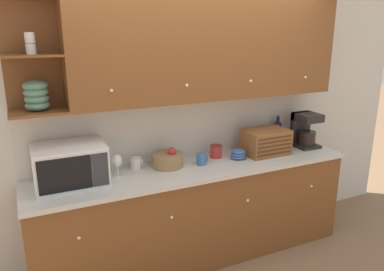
{
  "coord_description": "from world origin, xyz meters",
  "views": [
    {
      "loc": [
        -1.39,
        -3.17,
        2.13
      ],
      "look_at": [
        0.0,
        -0.21,
        1.19
      ],
      "focal_mm": 35.0,
      "sensor_mm": 36.0,
      "label": 1
    }
  ],
  "objects_px": {
    "mug": "(201,159)",
    "bread_box": "(266,142)",
    "mug_blue_second": "(136,163)",
    "storage_canister": "(216,151)",
    "microwave": "(70,165)",
    "wine_bottle": "(277,132)",
    "coffee_maker": "(305,130)",
    "wine_glass": "(117,162)",
    "fruit_basket": "(168,160)",
    "bowl_stack_on_counter": "(238,154)"
  },
  "relations": [
    {
      "from": "bread_box",
      "to": "coffee_maker",
      "type": "height_order",
      "value": "coffee_maker"
    },
    {
      "from": "wine_bottle",
      "to": "coffee_maker",
      "type": "distance_m",
      "value": 0.28
    },
    {
      "from": "wine_glass",
      "to": "storage_canister",
      "type": "xyz_separation_m",
      "value": [
        0.98,
        0.07,
        -0.07
      ]
    },
    {
      "from": "microwave",
      "to": "bread_box",
      "type": "distance_m",
      "value": 1.85
    },
    {
      "from": "microwave",
      "to": "fruit_basket",
      "type": "relative_size",
      "value": 1.96
    },
    {
      "from": "wine_glass",
      "to": "bowl_stack_on_counter",
      "type": "distance_m",
      "value": 1.16
    },
    {
      "from": "bowl_stack_on_counter",
      "to": "coffee_maker",
      "type": "distance_m",
      "value": 0.85
    },
    {
      "from": "storage_canister",
      "to": "coffee_maker",
      "type": "height_order",
      "value": "coffee_maker"
    },
    {
      "from": "mug",
      "to": "coffee_maker",
      "type": "bearing_deg",
      "value": 1.72
    },
    {
      "from": "mug",
      "to": "bread_box",
      "type": "height_order",
      "value": "bread_box"
    },
    {
      "from": "microwave",
      "to": "mug_blue_second",
      "type": "xyz_separation_m",
      "value": [
        0.57,
        0.12,
        -0.11
      ]
    },
    {
      "from": "mug_blue_second",
      "to": "bowl_stack_on_counter",
      "type": "xyz_separation_m",
      "value": [
        0.96,
        -0.16,
        -0.01
      ]
    },
    {
      "from": "wine_glass",
      "to": "bread_box",
      "type": "distance_m",
      "value": 1.47
    },
    {
      "from": "storage_canister",
      "to": "bowl_stack_on_counter",
      "type": "bearing_deg",
      "value": -34.91
    },
    {
      "from": "mug_blue_second",
      "to": "storage_canister",
      "type": "xyz_separation_m",
      "value": [
        0.78,
        -0.04,
        0.01
      ]
    },
    {
      "from": "fruit_basket",
      "to": "bread_box",
      "type": "relative_size",
      "value": 0.65
    },
    {
      "from": "bread_box",
      "to": "coffee_maker",
      "type": "xyz_separation_m",
      "value": [
        0.52,
        0.03,
        0.06
      ]
    },
    {
      "from": "storage_canister",
      "to": "coffee_maker",
      "type": "relative_size",
      "value": 0.34
    },
    {
      "from": "mug_blue_second",
      "to": "bowl_stack_on_counter",
      "type": "relative_size",
      "value": 0.69
    },
    {
      "from": "mug_blue_second",
      "to": "mug",
      "type": "bearing_deg",
      "value": -14.97
    },
    {
      "from": "storage_canister",
      "to": "coffee_maker",
      "type": "bearing_deg",
      "value": -4.36
    },
    {
      "from": "wine_glass",
      "to": "mug_blue_second",
      "type": "distance_m",
      "value": 0.23
    },
    {
      "from": "mug",
      "to": "wine_glass",
      "type": "bearing_deg",
      "value": 176.67
    },
    {
      "from": "microwave",
      "to": "mug",
      "type": "xyz_separation_m",
      "value": [
        1.14,
        -0.03,
        -0.11
      ]
    },
    {
      "from": "fruit_basket",
      "to": "bowl_stack_on_counter",
      "type": "xyz_separation_m",
      "value": [
        0.69,
        -0.09,
        -0.02
      ]
    },
    {
      "from": "microwave",
      "to": "mug",
      "type": "relative_size",
      "value": 5.26
    },
    {
      "from": "bowl_stack_on_counter",
      "to": "wine_bottle",
      "type": "height_order",
      "value": "wine_bottle"
    },
    {
      "from": "mug_blue_second",
      "to": "bowl_stack_on_counter",
      "type": "bearing_deg",
      "value": -9.56
    },
    {
      "from": "microwave",
      "to": "storage_canister",
      "type": "distance_m",
      "value": 1.36
    },
    {
      "from": "fruit_basket",
      "to": "bread_box",
      "type": "distance_m",
      "value": 1.01
    },
    {
      "from": "fruit_basket",
      "to": "bread_box",
      "type": "height_order",
      "value": "bread_box"
    },
    {
      "from": "microwave",
      "to": "bread_box",
      "type": "bearing_deg",
      "value": -1.0
    },
    {
      "from": "bowl_stack_on_counter",
      "to": "wine_bottle",
      "type": "distance_m",
      "value": 0.65
    },
    {
      "from": "microwave",
      "to": "mug_blue_second",
      "type": "bearing_deg",
      "value": 11.67
    },
    {
      "from": "storage_canister",
      "to": "mug_blue_second",
      "type": "bearing_deg",
      "value": 177.17
    },
    {
      "from": "wine_glass",
      "to": "fruit_basket",
      "type": "distance_m",
      "value": 0.47
    },
    {
      "from": "microwave",
      "to": "mug_blue_second",
      "type": "relative_size",
      "value": 5.22
    },
    {
      "from": "bread_box",
      "to": "mug_blue_second",
      "type": "bearing_deg",
      "value": 173.3
    },
    {
      "from": "bread_box",
      "to": "microwave",
      "type": "bearing_deg",
      "value": 179.0
    },
    {
      "from": "microwave",
      "to": "wine_bottle",
      "type": "relative_size",
      "value": 1.73
    },
    {
      "from": "mug",
      "to": "bread_box",
      "type": "bearing_deg",
      "value": 0.2
    },
    {
      "from": "fruit_basket",
      "to": "coffee_maker",
      "type": "height_order",
      "value": "coffee_maker"
    },
    {
      "from": "microwave",
      "to": "wine_glass",
      "type": "distance_m",
      "value": 0.38
    },
    {
      "from": "storage_canister",
      "to": "bowl_stack_on_counter",
      "type": "relative_size",
      "value": 0.81
    },
    {
      "from": "coffee_maker",
      "to": "bread_box",
      "type": "bearing_deg",
      "value": -176.22
    },
    {
      "from": "fruit_basket",
      "to": "coffee_maker",
      "type": "distance_m",
      "value": 1.53
    },
    {
      "from": "fruit_basket",
      "to": "coffee_maker",
      "type": "xyz_separation_m",
      "value": [
        1.53,
        -0.04,
        0.11
      ]
    },
    {
      "from": "wine_bottle",
      "to": "bread_box",
      "type": "bearing_deg",
      "value": -146.11
    },
    {
      "from": "fruit_basket",
      "to": "bowl_stack_on_counter",
      "type": "height_order",
      "value": "fruit_basket"
    },
    {
      "from": "wine_glass",
      "to": "bread_box",
      "type": "height_order",
      "value": "bread_box"
    }
  ]
}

